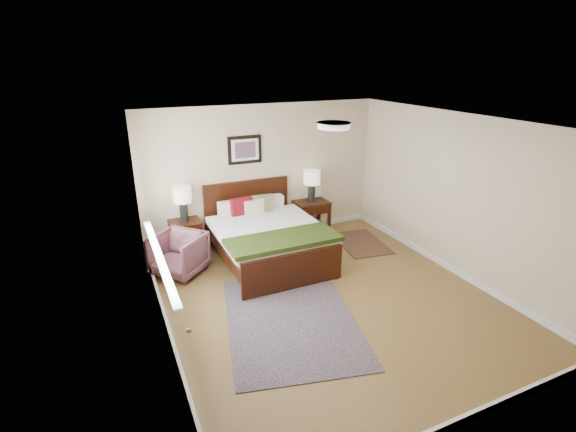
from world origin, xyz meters
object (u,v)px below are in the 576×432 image
object	(u,v)px
lamp_right	(312,180)
armchair	(179,254)
rug_persian	(291,320)
lamp_left	(182,198)
nightstand_right	(311,213)
nightstand_left	(186,228)
bed	(267,232)

from	to	relation	value
lamp_right	armchair	world-z (taller)	lamp_right
lamp_right	rug_persian	size ratio (longest dim) A/B	0.26
lamp_left	lamp_right	size ratio (longest dim) A/B	1.00
nightstand_right	nightstand_left	bearing A→B (deg)	-179.85
nightstand_left	armchair	size ratio (longest dim) A/B	0.83
armchair	lamp_left	bearing A→B (deg)	115.89
lamp_right	rug_persian	distance (m)	3.21
nightstand_left	rug_persian	distance (m)	2.72
nightstand_right	rug_persian	distance (m)	3.05
rug_persian	nightstand_left	bearing A→B (deg)	121.14
armchair	lamp_right	bearing A→B (deg)	60.51
bed	nightstand_left	world-z (taller)	bed
bed	lamp_left	bearing A→B (deg)	146.03
rug_persian	bed	bearing A→B (deg)	91.33
lamp_right	rug_persian	bearing A→B (deg)	-122.18
nightstand_left	nightstand_right	world-z (taller)	nightstand_right
nightstand_left	armchair	bearing A→B (deg)	-111.46
nightstand_right	rug_persian	xyz separation A→B (m)	(-1.62, -2.55, -0.39)
rug_persian	armchair	bearing A→B (deg)	132.69
nightstand_left	lamp_right	size ratio (longest dim) A/B	1.01
lamp_left	rug_persian	world-z (taller)	lamp_left
lamp_left	nightstand_right	bearing A→B (deg)	-0.34
bed	lamp_left	world-z (taller)	lamp_left
nightstand_left	nightstand_right	distance (m)	2.45
nightstand_right	bed	bearing A→B (deg)	-147.66
lamp_right	armchair	xyz separation A→B (m)	(-2.70, -0.66, -0.72)
bed	rug_persian	xyz separation A→B (m)	(-0.36, -1.76, -0.52)
lamp_left	rug_persian	distance (m)	2.89
nightstand_right	lamp_left	world-z (taller)	lamp_left
armchair	rug_persian	size ratio (longest dim) A/B	0.32
nightstand_right	armchair	bearing A→B (deg)	-166.51
nightstand_right	lamp_left	distance (m)	2.53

